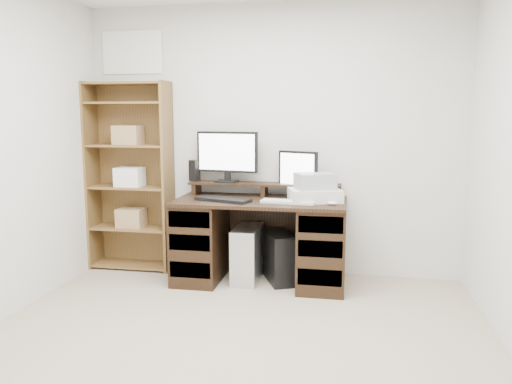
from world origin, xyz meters
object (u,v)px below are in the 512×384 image
(monitor_wide, at_px, (227,154))
(printer, at_px, (315,195))
(tower_silver, at_px, (247,253))
(monitor_small, at_px, (298,172))
(bookshelf, at_px, (131,175))
(desk, at_px, (260,239))
(tower_black, at_px, (279,257))

(monitor_wide, height_order, printer, monitor_wide)
(printer, relative_size, tower_silver, 0.87)
(monitor_small, bearing_deg, monitor_wide, -159.95)
(bookshelf, bearing_deg, desk, -9.23)
(printer, bearing_deg, desk, 163.42)
(tower_black, bearing_deg, monitor_small, 18.67)
(printer, distance_m, tower_black, 0.66)
(printer, bearing_deg, tower_black, 156.50)
(tower_silver, bearing_deg, bookshelf, 170.90)
(monitor_wide, relative_size, tower_silver, 1.20)
(monitor_wide, bearing_deg, monitor_small, 4.13)
(bookshelf, bearing_deg, monitor_small, -1.44)
(monitor_small, relative_size, tower_silver, 0.85)
(monitor_wide, bearing_deg, tower_black, -11.13)
(tower_silver, distance_m, bookshelf, 1.38)
(bookshelf, bearing_deg, printer, -6.74)
(tower_silver, bearing_deg, monitor_small, 18.82)
(monitor_wide, height_order, monitor_small, monitor_wide)
(monitor_wide, bearing_deg, tower_silver, -32.28)
(desk, relative_size, monitor_wide, 2.55)
(desk, height_order, monitor_small, monitor_small)
(desk, xyz_separation_m, tower_black, (0.16, 0.04, -0.17))
(monitor_wide, relative_size, monitor_small, 1.41)
(tower_silver, distance_m, tower_black, 0.29)
(desk, height_order, printer, printer)
(tower_black, bearing_deg, monitor_wide, 137.95)
(monitor_small, bearing_deg, tower_black, -114.48)
(bookshelf, bearing_deg, tower_silver, -9.06)
(bookshelf, bearing_deg, monitor_wide, 0.15)
(monitor_small, bearing_deg, printer, -21.78)
(tower_silver, bearing_deg, printer, -2.12)
(desk, distance_m, monitor_small, 0.69)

